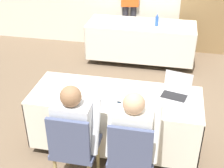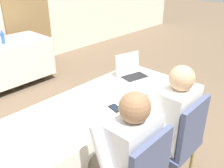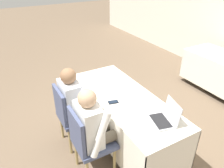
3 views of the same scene
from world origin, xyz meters
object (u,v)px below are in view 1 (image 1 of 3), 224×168
object	(u,v)px
cell_phone	(116,104)
person_white_shirt	(133,134)
water_bottle	(157,20)
chair_near_right	(131,154)
laptop	(175,92)
chair_near_left	(74,146)
person_checkered_shirt	(76,127)
person_red_shirt	(130,2)

from	to	relation	value
cell_phone	person_white_shirt	xyz separation A→B (m)	(0.25, -0.37, -0.07)
water_bottle	chair_near_right	world-z (taller)	water_bottle
laptop	cell_phone	size ratio (longest dim) A/B	2.53
laptop	person_white_shirt	xyz separation A→B (m)	(-0.36, -0.68, -0.11)
chair_near_left	cell_phone	bearing A→B (deg)	-124.33
chair_near_left	person_white_shirt	size ratio (longest dim) A/B	0.78
water_bottle	person_checkered_shirt	world-z (taller)	person_checkered_shirt
laptop	cell_phone	bearing A→B (deg)	-139.60
person_white_shirt	chair_near_left	bearing A→B (deg)	10.29
chair_near_right	person_red_shirt	size ratio (longest dim) A/B	0.58
chair_near_left	person_red_shirt	size ratio (longest dim) A/B	0.58
laptop	chair_near_left	distance (m)	1.25
cell_phone	person_red_shirt	world-z (taller)	person_red_shirt
laptop	person_checkered_shirt	bearing A→B (deg)	-130.25
chair_near_left	person_red_shirt	world-z (taller)	person_red_shirt
water_bottle	laptop	bearing A→B (deg)	-80.37
cell_phone	person_checkered_shirt	size ratio (longest dim) A/B	0.12
water_bottle	person_red_shirt	distance (m)	0.94
cell_phone	person_checkered_shirt	bearing A→B (deg)	-118.81
chair_near_right	person_checkered_shirt	world-z (taller)	person_checkered_shirt
cell_phone	chair_near_left	size ratio (longest dim) A/B	0.16
water_bottle	chair_near_left	xyz separation A→B (m)	(-0.56, -3.02, -0.32)
person_white_shirt	chair_near_right	bearing A→B (deg)	90.00
laptop	water_bottle	xyz separation A→B (m)	(-0.38, 2.24, 0.05)
water_bottle	person_checkered_shirt	size ratio (longest dim) A/B	0.19
chair_near_left	person_checkered_shirt	size ratio (longest dim) A/B	0.78
chair_near_left	water_bottle	bearing A→B (deg)	-100.43
chair_near_right	person_white_shirt	size ratio (longest dim) A/B	0.78
water_bottle	person_checkered_shirt	bearing A→B (deg)	-100.79
cell_phone	water_bottle	bearing A→B (deg)	97.16
chair_near_left	person_red_shirt	distance (m)	3.78
chair_near_right	cell_phone	bearing A→B (deg)	-62.52
cell_phone	chair_near_left	distance (m)	0.62
cell_phone	chair_near_right	xyz separation A→B (m)	(0.25, -0.48, -0.22)
chair_near_left	person_white_shirt	bearing A→B (deg)	-169.71
water_bottle	person_white_shirt	distance (m)	2.92
laptop	chair_near_right	world-z (taller)	laptop
laptop	person_red_shirt	world-z (taller)	person_red_shirt
water_bottle	person_white_shirt	bearing A→B (deg)	-89.66
laptop	cell_phone	world-z (taller)	laptop
water_bottle	person_white_shirt	xyz separation A→B (m)	(0.02, -2.92, -0.16)
cell_phone	person_white_shirt	bearing A→B (deg)	-44.02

